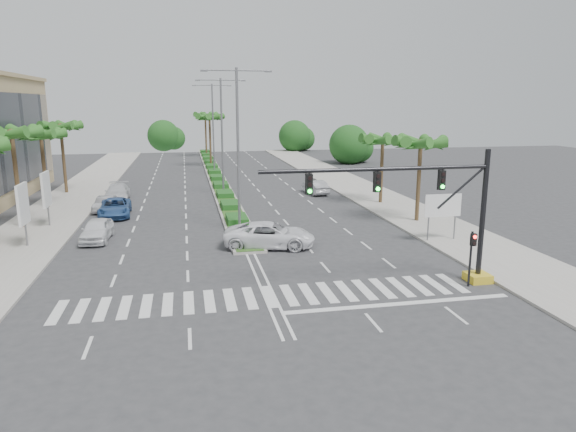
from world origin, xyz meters
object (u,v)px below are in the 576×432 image
at_px(car_parked_a, 97,230).
at_px(car_parked_c, 115,208).
at_px(car_parked_d, 117,192).
at_px(car_right, 315,187).
at_px(car_parked_b, 105,204).
at_px(car_crossing, 270,235).

relative_size(car_parked_a, car_parked_c, 0.83).
relative_size(car_parked_a, car_parked_d, 0.82).
relative_size(car_parked_a, car_right, 1.01).
relative_size(car_parked_b, car_parked_d, 0.73).
distance_m(car_parked_a, car_parked_c, 8.09).
height_order(car_crossing, car_right, car_crossing).
relative_size(car_parked_c, car_right, 1.22).
xyz_separation_m(car_parked_c, car_crossing, (11.43, -12.15, 0.08)).
bearing_deg(car_crossing, car_parked_a, 84.03).
bearing_deg(car_parked_d, car_crossing, -60.27).
relative_size(car_parked_d, car_right, 1.23).
bearing_deg(car_parked_d, car_right, -2.24).
relative_size(car_crossing, car_right, 1.35).
bearing_deg(car_parked_c, car_parked_a, -94.84).
bearing_deg(car_right, car_parked_c, 14.02).
height_order(car_parked_a, car_crossing, car_crossing).
bearing_deg(car_right, car_parked_d, -7.45).
bearing_deg(car_parked_a, car_crossing, -16.41).
bearing_deg(car_parked_b, car_right, 21.35).
height_order(car_parked_a, car_parked_d, car_parked_d).
height_order(car_parked_b, car_crossing, car_crossing).
xyz_separation_m(car_parked_b, car_right, (20.73, 5.09, 0.08)).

